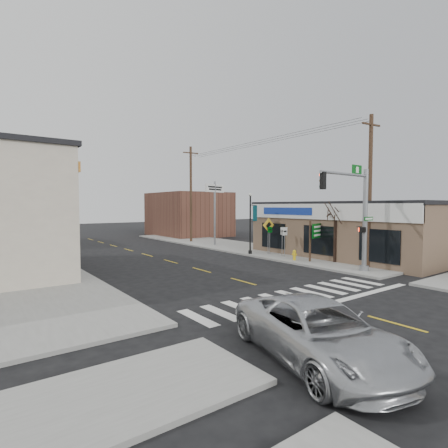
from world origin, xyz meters
TOP-DOWN VIEW (x-y plane):
  - ground at (0.00, 0.00)m, footprint 140.00×140.00m
  - sidewalk_right at (9.00, 13.00)m, footprint 6.00×38.00m
  - sidewalk_left at (-9.00, 13.00)m, footprint 6.00×38.00m
  - center_line at (0.00, 8.00)m, footprint 0.12×56.00m
  - crosswalk at (0.00, 0.40)m, footprint 11.00×2.20m
  - thrift_store at (14.50, 6.00)m, footprint 12.00×14.00m
  - bldg_distant_right at (12.00, 30.00)m, footprint 8.00×10.00m
  - suv at (-4.33, -4.26)m, footprint 3.75×5.84m
  - traffic_signal_pole at (6.48, 1.65)m, footprint 4.78×0.38m
  - guide_sign at (7.91, 5.69)m, footprint 1.58×0.13m
  - fire_hydrant at (6.85, 6.74)m, footprint 0.23×0.23m
  - ped_crossing_sign at (7.66, 10.22)m, footprint 1.09×0.08m
  - lamp_post at (6.55, 11.04)m, footprint 0.62×0.49m
  - dance_center_sign at (7.85, 17.91)m, footprint 2.88×0.18m
  - bare_tree at (8.46, 4.60)m, footprint 2.37×2.37m
  - shrub_front at (10.15, 3.62)m, footprint 1.16×1.16m
  - shrub_back at (9.92, 9.32)m, footprint 1.02×1.02m
  - utility_pole_near at (8.53, 2.20)m, footprint 1.62×0.24m
  - utility_pole_far at (7.72, 22.14)m, footprint 1.74×0.26m

SIDE VIEW (x-z plane):
  - ground at x=0.00m, z-range 0.00..0.00m
  - center_line at x=0.00m, z-range 0.00..0.01m
  - crosswalk at x=0.00m, z-range 0.00..0.01m
  - sidewalk_right at x=9.00m, z-range 0.00..0.13m
  - sidewalk_left at x=-9.00m, z-range 0.00..0.13m
  - shrub_back at x=9.92m, z-range 0.13..0.89m
  - fire_hydrant at x=6.85m, z-range 0.16..0.88m
  - shrub_front at x=10.15m, z-range 0.13..1.00m
  - suv at x=-4.33m, z-range 0.00..1.50m
  - guide_sign at x=7.91m, z-range 0.54..3.30m
  - thrift_store at x=14.50m, z-range 0.00..4.00m
  - ped_crossing_sign at x=7.66m, z-range 0.64..3.45m
  - bldg_distant_right at x=12.00m, z-range 0.00..5.60m
  - lamp_post at x=6.55m, z-range 0.52..5.30m
  - traffic_signal_pole at x=6.48m, z-range 0.71..6.76m
  - bare_tree at x=8.46m, z-range 1.49..6.24m
  - dance_center_sign at x=7.85m, z-range 1.73..7.85m
  - utility_pole_near at x=8.53m, z-range 0.25..9.56m
  - utility_pole_far at x=7.72m, z-range 0.26..10.25m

